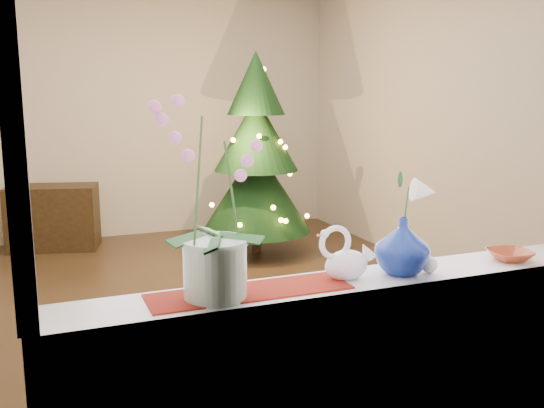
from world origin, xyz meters
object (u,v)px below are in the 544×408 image
(blue_vase, at_px, (403,241))
(xmas_tree, at_px, (256,154))
(orchid_pot, at_px, (214,199))
(paperweight, at_px, (429,265))
(amber_dish, at_px, (510,256))
(swan, at_px, (347,254))
(side_table, at_px, (53,217))

(blue_vase, height_order, xmas_tree, xmas_tree)
(orchid_pot, distance_m, paperweight, 0.88)
(amber_dish, xyz_separation_m, xmas_tree, (0.26, 3.66, 0.04))
(swan, bearing_deg, side_table, 124.66)
(blue_vase, height_order, amber_dish, blue_vase)
(swan, relative_size, blue_vase, 0.92)
(blue_vase, relative_size, amber_dish, 1.69)
(orchid_pot, bearing_deg, amber_dish, -0.32)
(side_table, bearing_deg, xmas_tree, -11.51)
(blue_vase, xyz_separation_m, side_table, (-1.10, 4.55, -0.72))
(blue_vase, distance_m, side_table, 4.73)
(xmas_tree, distance_m, side_table, 2.17)
(orchid_pot, height_order, amber_dish, orchid_pot)
(orchid_pot, height_order, xmas_tree, xmas_tree)
(swan, bearing_deg, xmas_tree, 98.49)
(swan, relative_size, side_table, 0.26)
(paperweight, height_order, xmas_tree, xmas_tree)
(blue_vase, relative_size, paperweight, 3.93)
(side_table, bearing_deg, blue_vase, -62.26)
(swan, height_order, xmas_tree, xmas_tree)
(xmas_tree, bearing_deg, amber_dish, -94.14)
(amber_dish, bearing_deg, swan, 177.86)
(blue_vase, bearing_deg, side_table, 103.54)
(side_table, bearing_deg, amber_dish, -56.47)
(swan, bearing_deg, amber_dish, 21.67)
(paperweight, relative_size, side_table, 0.07)
(xmas_tree, height_order, side_table, xmas_tree)
(swan, distance_m, blue_vase, 0.23)
(swan, bearing_deg, paperweight, 15.78)
(paperweight, xyz_separation_m, side_table, (-1.20, 4.58, -0.63))
(orchid_pot, xyz_separation_m, paperweight, (0.83, -0.03, -0.30))
(paperweight, height_order, side_table, paperweight)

